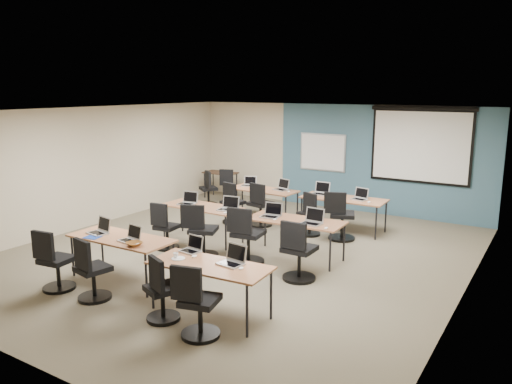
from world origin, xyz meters
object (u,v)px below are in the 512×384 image
Objects in this scene: task_chair_2 at (161,294)px; laptop_10 at (321,191)px; training_table_front_left at (121,240)px; laptop_2 at (192,248)px; spare_chair_b at (208,191)px; laptop_6 at (271,213)px; laptop_11 at (360,197)px; task_chair_4 at (165,230)px; training_table_back_right at (343,200)px; training_table_back_left at (263,191)px; utility_table at (220,175)px; spare_chair_a at (231,189)px; laptop_0 at (100,229)px; task_chair_8 at (232,206)px; task_chair_5 at (201,235)px; laptop_7 at (312,220)px; laptop_1 at (131,237)px; training_table_front_right at (210,267)px; task_chair_10 at (310,218)px; task_chair_0 at (54,265)px; laptop_8 at (249,183)px; whiteboard at (323,152)px; task_chair_7 at (298,256)px; task_chair_3 at (197,308)px; laptop_5 at (228,207)px; task_chair_1 at (91,275)px; laptop_4 at (188,201)px; laptop_9 at (282,187)px; task_chair_9 at (260,208)px; training_table_mid_right at (295,222)px; training_table_mid_left at (202,208)px; laptop_3 at (233,259)px; task_chair_6 at (246,240)px; projector_screen at (421,141)px.

laptop_10 reaches higher than task_chair_2.
training_table_front_left is 1.90× the size of task_chair_2.
laptop_2 and spare_chair_b have the same top height.
laptop_6 is 2.47m from laptop_11.
laptop_11 is 0.34× the size of spare_chair_b.
training_table_back_right is at bearing 45.12° from task_chair_4.
laptop_2 is at bearing -68.69° from training_table_back_left.
training_table_front_left is 2.80m from laptop_6.
utility_table is 1.03m from spare_chair_b.
spare_chair_a is at bearing 126.41° from laptop_6.
laptop_0 is 0.35× the size of task_chair_8.
laptop_10 reaches higher than utility_table.
laptop_7 is (1.88, 0.82, 0.37)m from task_chair_5.
task_chair_5 is at bearing 93.35° from laptop_1.
task_chair_10 is (-0.48, 4.15, -0.29)m from training_table_front_right.
laptop_8 is (-0.01, 5.61, 0.38)m from task_chair_0.
whiteboard reaches higher than task_chair_10.
laptop_7 is at bearing 100.75° from task_chair_7.
laptop_5 reaches higher than task_chair_3.
task_chair_3 is at bearing -57.69° from utility_table.
task_chair_3 is 0.96× the size of task_chair_7.
task_chair_1 is at bearing -134.17° from task_chair_7.
laptop_4 is 2.52m from laptop_9.
task_chair_0 is 2.90× the size of laptop_9.
laptop_2 is 5.10m from laptop_8.
task_chair_2 is 3.09× the size of laptop_8.
laptop_5 is at bearing -44.71° from task_chair_8.
training_table_front_right is at bearing -55.56° from task_chair_9.
laptop_5 reaches higher than training_table_mid_right.
training_table_back_right is 5.10× the size of laptop_10.
training_table_mid_left is 1.01× the size of training_table_back_left.
task_chair_3 reaches higher than training_table_mid_left.
training_table_back_left is 5.51× the size of laptop_8.
training_table_back_left is at bearing 130.83° from training_table_mid_right.
task_chair_7 is 1.08× the size of spare_chair_a.
task_chair_0 is 2.85× the size of laptop_3.
task_chair_9 is (0.44, 1.55, -0.26)m from training_table_mid_left.
laptop_11 is (0.89, 2.31, -0.00)m from laptop_6.
laptop_0 reaches higher than task_chair_2.
training_table_mid_left is at bearing 125.96° from training_table_front_right.
laptop_6 is at bearing -52.54° from training_table_back_left.
training_table_mid_left is at bearing 66.96° from task_chair_4.
utility_table is (-2.53, 6.76, 0.26)m from task_chair_1.
spare_chair_b is (-1.43, 2.57, -0.40)m from laptop_4.
task_chair_10 is (1.98, 3.92, -0.40)m from laptop_0.
task_chair_6 reaches higher than training_table_mid_left.
task_chair_5 is at bearing -49.64° from laptop_4.
task_chair_5 is (0.88, 1.59, -0.37)m from laptop_0.
projector_screen is 2.53× the size of spare_chair_a.
task_chair_1 is at bearing -155.80° from task_chair_2.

